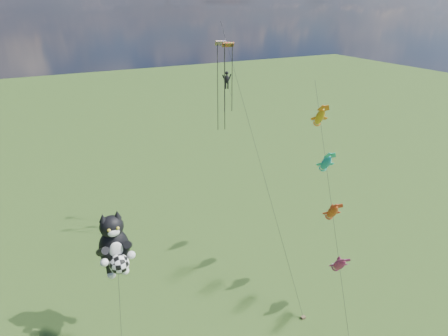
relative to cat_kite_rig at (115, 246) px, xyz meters
name	(u,v)px	position (x,y,z in m)	size (l,w,h in m)	color
cat_kite_rig	(115,246)	(0.00, 0.00, 0.00)	(2.96, 4.33, 12.26)	brown
fish_windsock_rig	(329,188)	(19.62, -2.60, 1.92)	(6.01, 14.88, 19.88)	brown
parafoil_rig	(228,80)	(14.73, 8.81, 10.45)	(1.92, 17.54, 25.30)	brown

